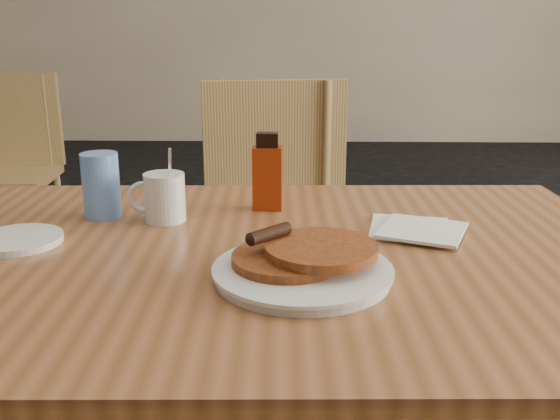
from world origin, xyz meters
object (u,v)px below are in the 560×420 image
(pancake_plate, at_px, (303,265))
(syrup_bottle, at_px, (268,174))
(coffee_mug, at_px, (163,196))
(chair_main_far, at_px, (274,216))
(main_table, at_px, (261,272))
(chair_wall_extra, at_px, (13,153))
(blue_tumbler, at_px, (101,185))

(pancake_plate, distance_m, syrup_bottle, 0.37)
(coffee_mug, bearing_deg, chair_main_far, 82.17)
(main_table, height_order, chair_wall_extra, chair_wall_extra)
(chair_main_far, bearing_deg, chair_wall_extra, 129.01)
(pancake_plate, xyz_separation_m, coffee_mug, (-0.27, 0.27, 0.03))
(syrup_bottle, bearing_deg, chair_wall_extra, 130.10)
(chair_main_far, height_order, pancake_plate, chair_main_far)
(chair_wall_extra, bearing_deg, syrup_bottle, -55.74)
(syrup_bottle, distance_m, blue_tumbler, 0.33)
(chair_main_far, xyz_separation_m, chair_wall_extra, (-1.27, 1.10, -0.04))
(chair_wall_extra, distance_m, syrup_bottle, 2.08)
(chair_wall_extra, relative_size, pancake_plate, 3.27)
(chair_wall_extra, height_order, blue_tumbler, chair_wall_extra)
(coffee_mug, distance_m, syrup_bottle, 0.22)
(chair_main_far, distance_m, coffee_mug, 0.67)
(coffee_mug, bearing_deg, blue_tumbler, 179.31)
(syrup_bottle, bearing_deg, chair_main_far, 92.37)
(chair_wall_extra, height_order, coffee_mug, coffee_mug)
(main_table, distance_m, pancake_plate, 0.15)
(main_table, bearing_deg, chair_main_far, 90.04)
(chair_main_far, bearing_deg, coffee_mug, -117.88)
(chair_wall_extra, bearing_deg, pancake_plate, -59.76)
(main_table, height_order, blue_tumbler, blue_tumbler)
(main_table, height_order, chair_main_far, chair_main_far)
(syrup_bottle, xyz_separation_m, blue_tumbler, (-0.32, -0.06, -0.01))
(chair_main_far, relative_size, pancake_plate, 3.52)
(chair_wall_extra, relative_size, blue_tumbler, 6.99)
(chair_main_far, height_order, syrup_bottle, chair_main_far)
(chair_main_far, bearing_deg, main_table, -99.96)
(chair_main_far, distance_m, chair_wall_extra, 1.68)
(pancake_plate, bearing_deg, syrup_bottle, 100.71)
(pancake_plate, distance_m, coffee_mug, 0.38)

